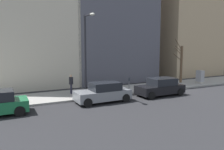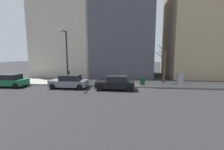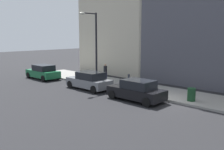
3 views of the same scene
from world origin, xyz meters
The scene contains 9 objects.
ground_plane centered at (0.00, 0.00, 0.00)m, with size 120.00×120.00×0.00m, color #232326.
sidewalk centered at (2.00, 0.00, 0.07)m, with size 4.00×36.00×0.15m, color gray.
parked_car_black centered at (-1.22, 1.55, 0.74)m, with size 1.96×4.22×1.52m.
parked_car_grey centered at (-1.06, 6.92, 0.74)m, with size 1.98×4.23×1.52m.
parked_car_green centered at (-1.15, 14.39, 0.74)m, with size 1.93×4.20×1.52m.
parking_meter centered at (0.45, 3.72, 0.98)m, with size 0.14×0.10×1.35m.
streetlamp centered at (0.28, 7.75, 4.02)m, with size 1.97×0.32×6.50m.
trash_bin centered at (0.90, -1.59, 0.60)m, with size 0.56×0.56×0.90m, color #14381E.
pedestrian_near_meter centered at (2.38, 8.43, 1.09)m, with size 0.39×0.36×1.66m.
Camera 3 is at (-15.02, -9.31, 4.69)m, focal length 40.00 mm.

